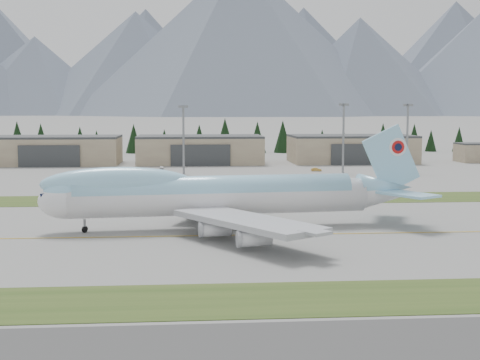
{
  "coord_description": "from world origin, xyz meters",
  "views": [
    {
      "loc": [
        -19.59,
        -109.98,
        21.12
      ],
      "look_at": [
        -10.04,
        12.55,
        8.0
      ],
      "focal_mm": 50.0,
      "sensor_mm": 36.0,
      "label": 1
    }
  ],
  "objects": [
    {
      "name": "ground",
      "position": [
        0.0,
        0.0,
        0.0
      ],
      "size": [
        7000.0,
        7000.0,
        0.0
      ],
      "primitive_type": "plane",
      "color": "slate",
      "rests_on": "ground"
    },
    {
      "name": "grass_strip_near",
      "position": [
        0.0,
        -38.0,
        0.0
      ],
      "size": [
        400.0,
        14.0,
        0.08
      ],
      "primitive_type": "cube",
      "color": "#2E4719",
      "rests_on": "ground"
    },
    {
      "name": "grass_strip_far",
      "position": [
        0.0,
        45.0,
        0.0
      ],
      "size": [
        400.0,
        18.0,
        0.08
      ],
      "primitive_type": "cube",
      "color": "#2E4719",
      "rests_on": "ground"
    },
    {
      "name": "taxiway_line_main",
      "position": [
        0.0,
        0.0,
        0.0
      ],
      "size": [
        400.0,
        0.4,
        0.02
      ],
      "primitive_type": "cube",
      "color": "gold",
      "rests_on": "ground"
    },
    {
      "name": "boeing_747_freighter",
      "position": [
        -14.71,
        7.2,
        6.05
      ],
      "size": [
        69.78,
        59.87,
        18.35
      ],
      "rotation": [
        0.0,
        0.0,
        0.1
      ],
      "color": "white",
      "rests_on": "ground"
    },
    {
      "name": "hangar_left",
      "position": [
        -70.0,
        149.9,
        5.39
      ],
      "size": [
        48.0,
        26.6,
        10.8
      ],
      "color": "gray",
      "rests_on": "ground"
    },
    {
      "name": "hangar_center",
      "position": [
        -15.0,
        149.9,
        5.39
      ],
      "size": [
        48.0,
        26.6,
        10.8
      ],
      "color": "gray",
      "rests_on": "ground"
    },
    {
      "name": "hangar_right",
      "position": [
        45.0,
        149.9,
        5.39
      ],
      "size": [
        48.0,
        26.6,
        10.8
      ],
      "color": "gray",
      "rests_on": "ground"
    },
    {
      "name": "control_shed",
      "position": [
        95.0,
        148.0,
        3.8
      ],
      "size": [
        14.0,
        12.0,
        7.6
      ],
      "color": "gray",
      "rests_on": "ground"
    },
    {
      "name": "floodlight_masts",
      "position": [
        7.83,
        108.71,
        15.78
      ],
      "size": [
        183.07,
        6.48,
        24.09
      ],
      "color": "gray",
      "rests_on": "ground"
    },
    {
      "name": "service_vehicle_a",
      "position": [
        -28.87,
        123.86,
        0.0
      ],
      "size": [
        1.86,
        3.82,
        1.26
      ],
      "primitive_type": "imported",
      "rotation": [
        0.0,
        0.0,
        0.1
      ],
      "color": "silver",
      "rests_on": "ground"
    },
    {
      "name": "service_vehicle_b",
      "position": [
        23.83,
        113.3,
        0.0
      ],
      "size": [
        3.74,
        1.64,
        1.19
      ],
      "primitive_type": "imported",
      "rotation": [
        0.0,
        0.0,
        1.47
      ],
      "color": "#AF7F2B",
      "rests_on": "ground"
    },
    {
      "name": "service_vehicle_c",
      "position": [
        54.6,
        132.85,
        0.0
      ],
      "size": [
        3.29,
        4.93,
        1.33
      ],
      "primitive_type": "imported",
      "rotation": [
        0.0,
        0.0,
        -0.34
      ],
      "color": "#A0A1A5",
      "rests_on": "ground"
    },
    {
      "name": "conifer_belt",
      "position": [
        -5.49,
        212.5,
        6.96
      ],
      "size": [
        269.29,
        15.14,
        16.69
      ],
      "color": "black",
      "rests_on": "ground"
    },
    {
      "name": "mountain_ridge_front",
      "position": [
        87.02,
        2213.22,
        231.38
      ],
      "size": [
        4295.68,
        1278.4,
        520.41
      ],
      "color": "#51596C",
      "rests_on": "ground"
    },
    {
      "name": "mountain_ridge_rear",
      "position": [
        129.6,
        2900.0,
        263.11
      ],
      "size": [
        4551.23,
        1060.36,
        530.18
      ],
      "color": "#51596C",
      "rests_on": "ground"
    }
  ]
}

